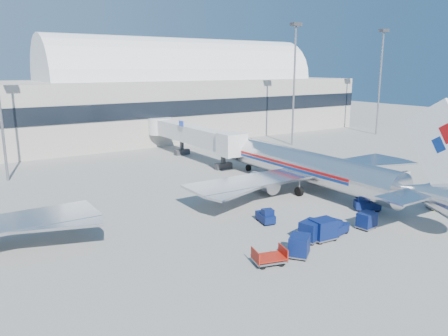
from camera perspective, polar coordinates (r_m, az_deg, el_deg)
ground at (r=44.56m, az=5.79°, el=-6.23°), size 260.00×260.00×0.00m
terminal at (r=89.80m, az=-24.92°, el=7.26°), size 170.00×28.15×21.00m
airliner_main at (r=53.44m, az=11.19°, el=0.10°), size 32.00×37.26×12.07m
jetbridge_near at (r=72.85m, az=-4.75°, el=4.50°), size 4.40×27.50×6.25m
mast_east at (r=84.42m, az=9.22°, el=12.94°), size 2.00×1.20×22.60m
mast_far_east at (r=102.87m, az=19.84°, el=12.33°), size 2.00×1.20×22.60m
barrier_near at (r=58.23m, az=18.47°, el=-1.78°), size 3.00×0.55×0.90m
barrier_mid at (r=60.79m, az=20.42°, el=-1.33°), size 3.00×0.55×0.90m
barrier_far at (r=63.43m, az=22.21°, el=-0.91°), size 3.00×0.55×0.90m
tug_lead at (r=40.50m, az=14.49°, el=-7.55°), size 2.57×1.68×1.54m
tug_right at (r=48.12m, az=18.09°, el=-4.41°), size 2.84×2.57×1.68m
tug_left at (r=42.38m, az=5.47°, el=-6.28°), size 1.62×2.49×1.50m
cart_train_a at (r=38.98m, az=12.83°, el=-7.79°), size 2.26×1.80×1.89m
cart_train_b at (r=38.61m, az=11.33°, el=-8.01°), size 2.37×2.03×1.79m
cart_train_c at (r=35.45m, az=9.81°, el=-9.93°), size 2.48×2.39×1.74m
cart_solo_near at (r=42.81m, az=18.15°, el=-6.49°), size 1.89×1.53×1.54m
cart_solo_far at (r=51.36m, az=26.00°, el=-3.94°), size 2.19×2.02×1.55m
cart_open_red at (r=33.99m, az=5.96°, el=-11.70°), size 2.76×2.26×0.64m
ramp_worker at (r=50.43m, az=25.99°, el=-4.27°), size 0.48×0.64×1.61m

